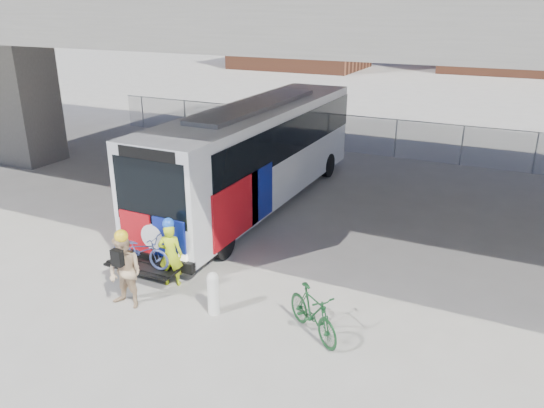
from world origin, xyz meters
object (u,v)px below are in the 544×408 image
Objects in this scene: bollard at (213,292)px; bike_parked at (313,313)px; cyclist_hivis at (170,253)px; cyclist_tan at (125,271)px; bus at (257,148)px.

bike_parked is (2.43, 0.20, -0.01)m from bollard.
cyclist_hivis is 1.39m from cyclist_tan.
cyclist_tan is (-0.33, -1.35, 0.05)m from cyclist_hivis.
bus is 8.55m from bike_parked.
bike_parked is at bearing 10.73° from cyclist_tan.
bike_parked is (4.14, -0.51, -0.34)m from cyclist_hivis.
bus is 7.61m from bollard.
bus reaches higher than bollard.
cyclist_hivis is (0.76, -6.33, -1.21)m from bus.
bike_parked is (4.47, 0.84, -0.38)m from cyclist_tan.
cyclist_tan is at bearing -162.68° from bollard.
cyclist_hivis is 0.93× the size of cyclist_tan.
cyclist_hivis is at bearing 76.35° from cyclist_tan.
bus is 6.89× the size of cyclist_hivis.
bus reaches higher than cyclist_hivis.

